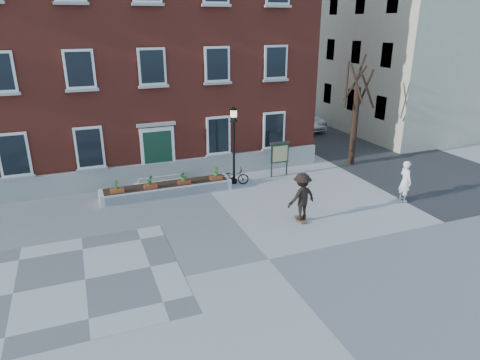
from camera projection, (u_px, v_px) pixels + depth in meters
name	position (u px, v px, depth m)	size (l,w,h in m)	color
ground	(268.00, 259.00, 14.86)	(100.00, 100.00, 0.00)	#9E9EA1
checker_patch	(85.00, 280.00, 13.69)	(6.00, 6.00, 0.01)	#5E5E61
bicycle	(232.00, 177.00, 21.54)	(0.57, 1.64, 0.86)	black
parked_car	(299.00, 118.00, 32.81)	(1.72, 4.93, 1.62)	#B8BABD
bystander	(405.00, 181.00, 19.44)	(0.70, 0.46, 1.92)	white
brick_building	(135.00, 49.00, 24.20)	(18.40, 10.85, 12.60)	maroon
planter_assembly	(167.00, 189.00, 20.35)	(6.20, 1.12, 1.15)	silver
bare_tree	(355.00, 116.00, 23.96)	(1.83, 1.83, 6.16)	black
side_street	(366.00, 31.00, 35.83)	(15.20, 36.00, 14.50)	#333336
lamp_post	(234.00, 135.00, 21.03)	(0.40, 0.40, 3.93)	black
notice_board	(280.00, 153.00, 22.49)	(1.10, 0.16, 1.87)	#1B372A
skateboarder	(302.00, 197.00, 17.38)	(1.42, 0.98, 2.09)	brown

